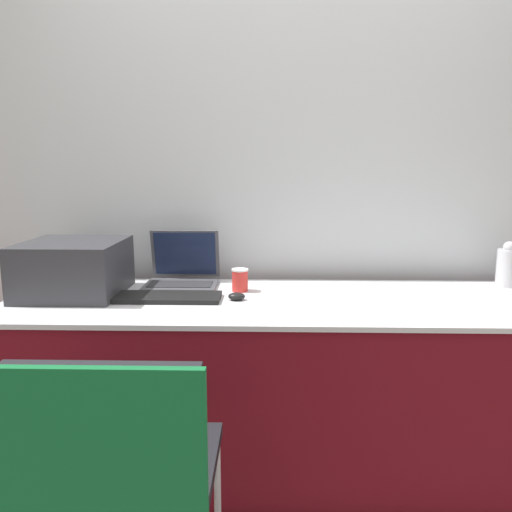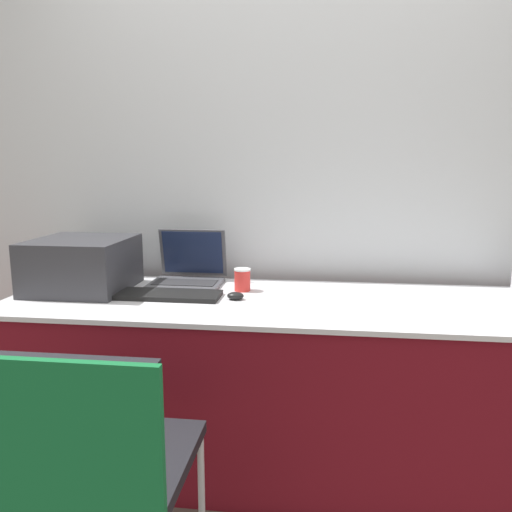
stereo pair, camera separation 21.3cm
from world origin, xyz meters
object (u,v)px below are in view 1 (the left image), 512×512
(coffee_cup, at_px, (240,280))
(metal_pitcher, at_px, (508,266))
(external_keyboard, at_px, (166,297))
(chair, at_px, (120,463))
(mouse, at_px, (237,296))
(laptop_left, at_px, (182,273))
(printer, at_px, (73,266))

(coffee_cup, height_order, metal_pitcher, metal_pitcher)
(external_keyboard, relative_size, chair, 0.53)
(external_keyboard, distance_m, mouse, 0.30)
(external_keyboard, height_order, chair, chair)
(metal_pitcher, bearing_deg, laptop_left, -179.44)
(external_keyboard, xyz_separation_m, chair, (0.04, -0.86, -0.22))
(printer, distance_m, external_keyboard, 0.45)
(printer, xyz_separation_m, coffee_cup, (0.73, 0.07, -0.08))
(printer, distance_m, laptop_left, 0.49)
(mouse, xyz_separation_m, metal_pitcher, (1.26, 0.28, 0.08))
(coffee_cup, height_order, mouse, coffee_cup)
(metal_pitcher, bearing_deg, external_keyboard, -169.72)
(printer, distance_m, metal_pitcher, 1.99)
(metal_pitcher, bearing_deg, coffee_cup, -174.28)
(coffee_cup, bearing_deg, external_keyboard, -152.78)
(external_keyboard, relative_size, mouse, 6.40)
(mouse, relative_size, metal_pitcher, 0.34)
(external_keyboard, bearing_deg, metal_pitcher, 10.28)
(external_keyboard, bearing_deg, chair, -87.02)
(coffee_cup, xyz_separation_m, chair, (-0.26, -1.02, -0.26))
(laptop_left, height_order, metal_pitcher, laptop_left)
(printer, relative_size, mouse, 6.00)
(chair, bearing_deg, metal_pitcher, 37.00)
(external_keyboard, relative_size, coffee_cup, 4.51)
(external_keyboard, height_order, coffee_cup, coffee_cup)
(laptop_left, xyz_separation_m, chair, (0.02, -1.13, -0.27))
(laptop_left, height_order, external_keyboard, laptop_left)
(printer, bearing_deg, mouse, -6.71)
(printer, relative_size, chair, 0.50)
(printer, bearing_deg, metal_pitcher, 5.73)
(laptop_left, bearing_deg, mouse, -44.34)
(metal_pitcher, bearing_deg, chair, -143.00)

